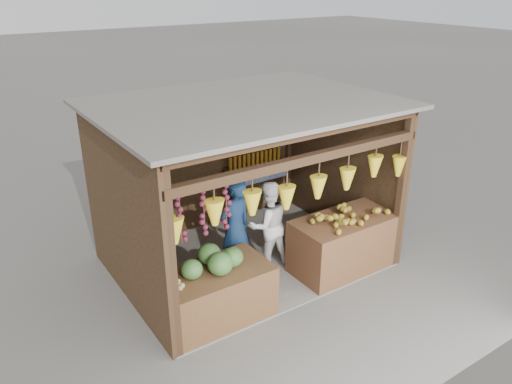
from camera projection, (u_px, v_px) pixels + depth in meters
ground at (246, 260)px, 8.30m from camera, size 80.00×80.00×0.00m
stall_structure at (245, 167)px, 7.59m from camera, size 4.30×3.30×2.66m
back_shelf at (256, 175)px, 9.47m from camera, size 1.25×0.32×1.32m
counter_left at (214, 295)px, 6.74m from camera, size 1.54×0.85×0.75m
counter_right at (345, 243)px, 7.91m from camera, size 1.72×0.85×0.89m
stool at (136, 279)px, 7.48m from camera, size 0.35×0.35×0.32m
man_standing at (235, 228)px, 7.55m from camera, size 0.67×0.51×1.65m
woman_standing at (268, 224)px, 7.89m from camera, size 0.76×0.62×1.45m
vendor_seated at (132, 242)px, 7.23m from camera, size 0.51×0.38×0.95m
melon_pile at (211, 261)px, 6.53m from camera, size 1.00×0.50×0.32m
tanfruit_pile at (170, 282)px, 6.25m from camera, size 0.34×0.40×0.13m
mango_pile at (352, 213)px, 7.65m from camera, size 1.40×0.64×0.22m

